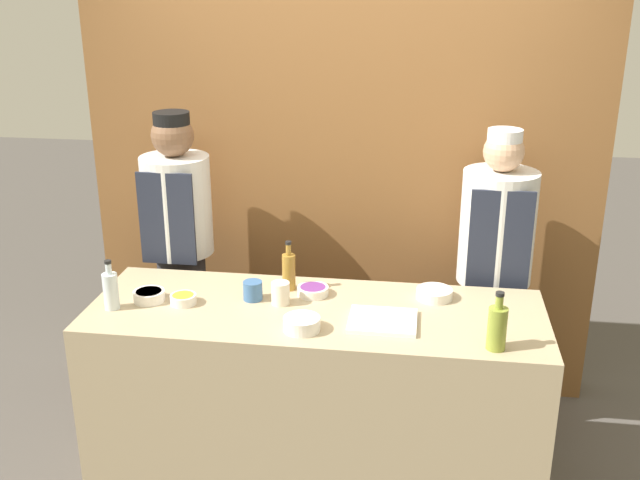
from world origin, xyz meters
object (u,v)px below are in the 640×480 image
at_px(bottle_clear, 111,290).
at_px(chef_right, 493,274).
at_px(chef_left, 180,252).
at_px(bottle_oil, 497,327).
at_px(sauce_bowl_white, 302,323).
at_px(cup_cream, 280,293).
at_px(sauce_bowl_red, 434,293).
at_px(cutting_board, 383,321).
at_px(cup_blue, 253,291).
at_px(sauce_bowl_yellow, 183,299).
at_px(sauce_bowl_purple, 313,290).
at_px(sauce_bowl_brown, 149,295).
at_px(bottle_vinegar, 289,271).

bearing_deg(bottle_clear, chef_right, 22.76).
height_order(chef_left, chef_right, chef_left).
bearing_deg(bottle_oil, sauce_bowl_white, 176.40).
bearing_deg(chef_right, cup_cream, -150.09).
xyz_separation_m(bottle_oil, chef_right, (0.06, 0.87, -0.13)).
height_order(bottle_oil, chef_right, chef_right).
xyz_separation_m(sauce_bowl_red, chef_right, (0.30, 0.41, -0.06)).
relative_size(cutting_board, chef_right, 0.18).
bearing_deg(cup_blue, cup_cream, -11.49).
relative_size(chef_left, chef_right, 1.02).
xyz_separation_m(sauce_bowl_red, bottle_clear, (-1.44, -0.32, 0.06)).
height_order(sauce_bowl_white, chef_right, chef_right).
xyz_separation_m(sauce_bowl_yellow, sauce_bowl_white, (0.58, -0.18, 0.01)).
relative_size(sauce_bowl_red, bottle_oil, 0.67).
xyz_separation_m(bottle_clear, chef_right, (1.74, 0.73, -0.13)).
bearing_deg(chef_left, sauce_bowl_red, -16.97).
distance_m(sauce_bowl_red, sauce_bowl_yellow, 1.16).
distance_m(cup_cream, chef_left, 0.88).
distance_m(sauce_bowl_white, cup_blue, 0.39).
distance_m(sauce_bowl_purple, bottle_clear, 0.92).
distance_m(sauce_bowl_purple, bottle_oil, 0.91).
relative_size(sauce_bowl_purple, cup_blue, 1.64).
bearing_deg(cup_blue, cutting_board, -14.69).
distance_m(sauce_bowl_purple, chef_right, 0.98).
relative_size(sauce_bowl_white, bottle_oil, 0.64).
bearing_deg(bottle_clear, bottle_oil, -4.80).
bearing_deg(cutting_board, sauce_bowl_purple, 143.87).
height_order(sauce_bowl_yellow, chef_right, chef_right).
height_order(sauce_bowl_red, sauce_bowl_white, sauce_bowl_white).
bearing_deg(sauce_bowl_white, sauce_bowl_red, 36.15).
relative_size(cup_cream, chef_left, 0.06).
bearing_deg(cup_cream, chef_right, 29.91).
bearing_deg(bottle_oil, sauce_bowl_red, 118.15).
height_order(sauce_bowl_brown, sauce_bowl_purple, sauce_bowl_brown).
relative_size(sauce_bowl_white, sauce_bowl_purple, 1.08).
relative_size(sauce_bowl_white, chef_right, 0.10).
bearing_deg(cutting_board, sauce_bowl_yellow, 175.67).
xyz_separation_m(bottle_clear, cup_blue, (0.61, 0.18, -0.05)).
bearing_deg(chef_right, bottle_oil, -93.82).
relative_size(sauce_bowl_red, sauce_bowl_purple, 1.14).
bearing_deg(bottle_oil, sauce_bowl_yellow, 170.36).
xyz_separation_m(sauce_bowl_yellow, bottle_vinegar, (0.45, 0.23, 0.07)).
height_order(sauce_bowl_white, sauce_bowl_purple, sauce_bowl_white).
height_order(sauce_bowl_yellow, sauce_bowl_white, sauce_bowl_white).
bearing_deg(cup_cream, bottle_clear, -168.13).
bearing_deg(chef_left, sauce_bowl_white, -45.63).
distance_m(sauce_bowl_purple, cup_blue, 0.28).
bearing_deg(sauce_bowl_white, cutting_board, 18.88).
bearing_deg(cup_blue, bottle_vinegar, 44.22).
height_order(sauce_bowl_yellow, bottle_vinegar, bottle_vinegar).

